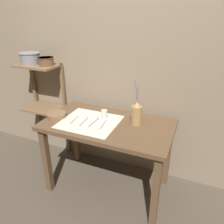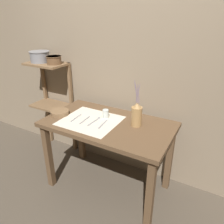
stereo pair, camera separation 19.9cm
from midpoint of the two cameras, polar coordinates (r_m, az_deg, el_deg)
ground_plane at (r=2.51m, az=-3.34°, el=-18.66°), size 12.00×12.00×0.00m
stone_wall_back at (r=2.30m, az=0.91°, el=11.53°), size 7.00×0.06×2.40m
wooden_table at (r=2.12m, az=-3.78°, el=-5.59°), size 1.22×0.69×0.77m
wooden_shelf_unit at (r=2.79m, az=-19.35°, el=4.24°), size 0.47×0.30×1.19m
linen_cloth at (r=2.10m, az=-8.56°, el=-2.58°), size 0.53×0.48×0.00m
pitcher_with_flowers at (r=1.99m, az=3.60°, el=-0.53°), size 0.10×0.10×0.43m
wooden_bowl at (r=2.25m, az=-16.75°, el=-0.85°), size 0.18×0.18×0.04m
glass_tumbler_near at (r=2.13m, az=-4.72°, el=-0.61°), size 0.06×0.06×0.09m
fork_inner at (r=2.16m, az=-12.42°, el=-2.05°), size 0.03×0.18×0.00m
fork_outer at (r=2.10m, az=-10.10°, el=-2.56°), size 0.02×0.18×0.00m
spoon_outer at (r=2.11m, az=-6.88°, el=-2.20°), size 0.03×0.19×0.02m
knife_center at (r=2.02m, az=-5.17°, el=-3.39°), size 0.03×0.18×0.00m
metal_pot_large at (r=2.71m, az=-22.65°, el=12.88°), size 0.23×0.23×0.13m
metal_pot_small at (r=2.56m, az=-19.05°, el=12.43°), size 0.17×0.17×0.09m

